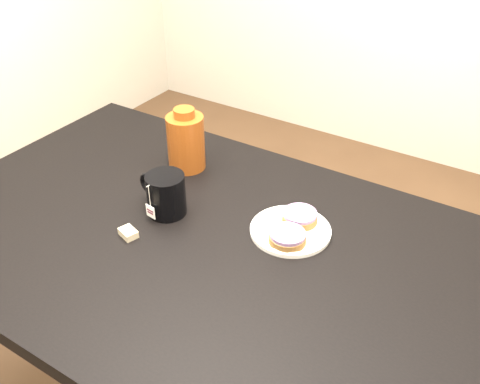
{
  "coord_description": "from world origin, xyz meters",
  "views": [
    {
      "loc": [
        0.64,
        -0.8,
        1.56
      ],
      "look_at": [
        0.05,
        0.14,
        0.81
      ],
      "focal_mm": 40.0,
      "sensor_mm": 36.0,
      "label": 1
    }
  ],
  "objects_px": {
    "table": "(195,260)",
    "mug": "(165,194)",
    "bagel_front": "(287,237)",
    "bagel_package": "(186,141)",
    "teabag_pouch": "(128,233)",
    "plate": "(290,230)",
    "bagel_back": "(300,217)"
  },
  "relations": [
    {
      "from": "bagel_front",
      "to": "mug",
      "type": "bearing_deg",
      "value": -171.77
    },
    {
      "from": "bagel_back",
      "to": "mug",
      "type": "xyz_separation_m",
      "value": [
        -0.31,
        -0.13,
        0.03
      ]
    },
    {
      "from": "mug",
      "to": "teabag_pouch",
      "type": "xyz_separation_m",
      "value": [
        -0.02,
        -0.13,
        -0.05
      ]
    },
    {
      "from": "bagel_back",
      "to": "bagel_front",
      "type": "relative_size",
      "value": 0.98
    },
    {
      "from": "table",
      "to": "plate",
      "type": "height_order",
      "value": "plate"
    },
    {
      "from": "teabag_pouch",
      "to": "bagel_package",
      "type": "xyz_separation_m",
      "value": [
        -0.07,
        0.33,
        0.07
      ]
    },
    {
      "from": "bagel_front",
      "to": "bagel_package",
      "type": "distance_m",
      "value": 0.45
    },
    {
      "from": "teabag_pouch",
      "to": "bagel_package",
      "type": "height_order",
      "value": "bagel_package"
    },
    {
      "from": "bagel_front",
      "to": "bagel_package",
      "type": "height_order",
      "value": "bagel_package"
    },
    {
      "from": "teabag_pouch",
      "to": "mug",
      "type": "bearing_deg",
      "value": 82.93
    },
    {
      "from": "bagel_package",
      "to": "bagel_front",
      "type": "bearing_deg",
      "value": -21.14
    },
    {
      "from": "table",
      "to": "bagel_back",
      "type": "relative_size",
      "value": 11.61
    },
    {
      "from": "table",
      "to": "bagel_front",
      "type": "bearing_deg",
      "value": 21.56
    },
    {
      "from": "plate",
      "to": "teabag_pouch",
      "type": "distance_m",
      "value": 0.39
    },
    {
      "from": "bagel_package",
      "to": "table",
      "type": "bearing_deg",
      "value": -50.21
    },
    {
      "from": "mug",
      "to": "bagel_package",
      "type": "distance_m",
      "value": 0.23
    },
    {
      "from": "bagel_back",
      "to": "teabag_pouch",
      "type": "xyz_separation_m",
      "value": [
        -0.33,
        -0.26,
        -0.01
      ]
    },
    {
      "from": "bagel_front",
      "to": "teabag_pouch",
      "type": "bearing_deg",
      "value": -152.84
    },
    {
      "from": "bagel_package",
      "to": "mug",
      "type": "bearing_deg",
      "value": -66.33
    },
    {
      "from": "plate",
      "to": "bagel_back",
      "type": "distance_m",
      "value": 0.04
    },
    {
      "from": "plate",
      "to": "teabag_pouch",
      "type": "relative_size",
      "value": 4.36
    },
    {
      "from": "plate",
      "to": "bagel_package",
      "type": "xyz_separation_m",
      "value": [
        -0.4,
        0.11,
        0.08
      ]
    },
    {
      "from": "table",
      "to": "mug",
      "type": "height_order",
      "value": "mug"
    },
    {
      "from": "bagel_front",
      "to": "table",
      "type": "bearing_deg",
      "value": -158.44
    },
    {
      "from": "bagel_back",
      "to": "mug",
      "type": "distance_m",
      "value": 0.34
    },
    {
      "from": "mug",
      "to": "table",
      "type": "bearing_deg",
      "value": -10.34
    },
    {
      "from": "plate",
      "to": "bagel_back",
      "type": "height_order",
      "value": "bagel_back"
    },
    {
      "from": "plate",
      "to": "bagel_back",
      "type": "relative_size",
      "value": 1.63
    },
    {
      "from": "plate",
      "to": "bagel_package",
      "type": "relative_size",
      "value": 1.07
    },
    {
      "from": "plate",
      "to": "bagel_package",
      "type": "bearing_deg",
      "value": 164.2
    },
    {
      "from": "teabag_pouch",
      "to": "plate",
      "type": "bearing_deg",
      "value": 34.47
    },
    {
      "from": "table",
      "to": "bagel_front",
      "type": "relative_size",
      "value": 11.43
    }
  ]
}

